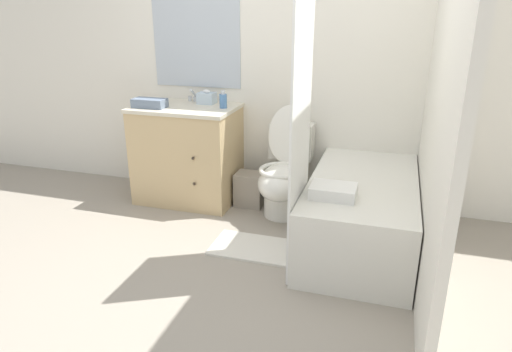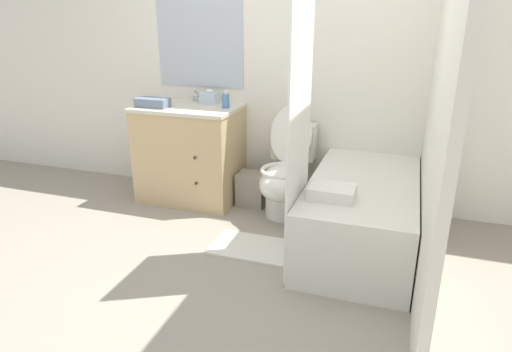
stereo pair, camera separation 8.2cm
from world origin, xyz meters
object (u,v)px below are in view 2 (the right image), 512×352
Objects in this scene: vanity_cabinet at (190,152)px; bath_mat at (252,247)px; sink_faucet at (198,97)px; toilet at (286,176)px; wastebasket at (252,189)px; hand_towel_folded at (153,103)px; tissue_box at (210,98)px; bath_towel_folded at (332,192)px; bathtub at (361,214)px; soap_dispenser at (226,100)px.

bath_mat is at bearing -40.99° from vanity_cabinet.
sink_faucet is 0.16× the size of toilet.
wastebasket is (0.57, -0.19, -0.73)m from sink_faucet.
hand_towel_folded reaches higher than toilet.
toilet reaches higher than bath_mat.
bath_mat is (0.83, -0.72, -0.43)m from vanity_cabinet.
bath_towel_folded is at bearing -36.85° from tissue_box.
bath_mat is at bearing -157.57° from bathtub.
sink_faucet is 0.24× the size of bath_mat.
vanity_cabinet is 5.94× the size of tissue_box.
toilet is 0.74m from bathtub.
sink_faucet reaches higher than bath_towel_folded.
hand_towel_folded is at bearing -150.84° from vanity_cabinet.
toilet reaches higher than vanity_cabinet.
vanity_cabinet is 0.61× the size of bathtub.
bathtub is at bearing -24.21° from wastebasket.
tissue_box is (-1.41, 0.57, 0.64)m from bathtub.
bath_mat is (1.08, -0.58, -0.87)m from hand_towel_folded.
tissue_box is at bearing 147.59° from soap_dispenser.
wastebasket is (-0.33, 0.09, -0.19)m from toilet.
soap_dispenser is at bearing 3.33° from vanity_cabinet.
hand_towel_folded is at bearing -176.72° from toilet.
wastebasket is at bearing -0.27° from soap_dispenser.
toilet reaches higher than wastebasket.
sink_faucet reaches higher than hand_towel_folded.
bath_towel_folded is at bearing -114.28° from bathtub.
tissue_box is 1.59m from bath_towel_folded.
tissue_box is (-0.43, 0.13, 0.75)m from wastebasket.
toilet is 0.39m from wastebasket.
toilet is 0.96m from tissue_box.
hand_towel_folded is (-0.59, -0.16, -0.03)m from soap_dispenser.
hand_towel_folded is at bearing -143.51° from tissue_box.
wastebasket is 2.00× the size of tissue_box.
bath_mat is at bearing -28.07° from hand_towel_folded.
bath_towel_folded is 0.49× the size of bath_mat.
hand_towel_folded is (-0.82, -0.16, 0.74)m from wastebasket.
bathtub is 9.74× the size of tissue_box.
wastebasket is 0.87m from tissue_box.
tissue_box is at bearing 47.10° from vanity_cabinet.
toilet is 0.80m from soap_dispenser.
hand_towel_folded is 0.47× the size of bath_mat.
tissue_box is 1.42m from bath_mat.
wastebasket is (-0.98, 0.44, -0.11)m from bathtub.
sink_faucet is 0.98× the size of soap_dispenser.
soap_dispenser is at bearing 179.73° from wastebasket.
toilet reaches higher than bathtub.
sink_faucet is (-0.00, 0.21, 0.44)m from vanity_cabinet.
soap_dispenser is 0.25× the size of bath_mat.
sink_faucet reaches higher than bathtub.
wastebasket is at bearing 163.80° from toilet.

